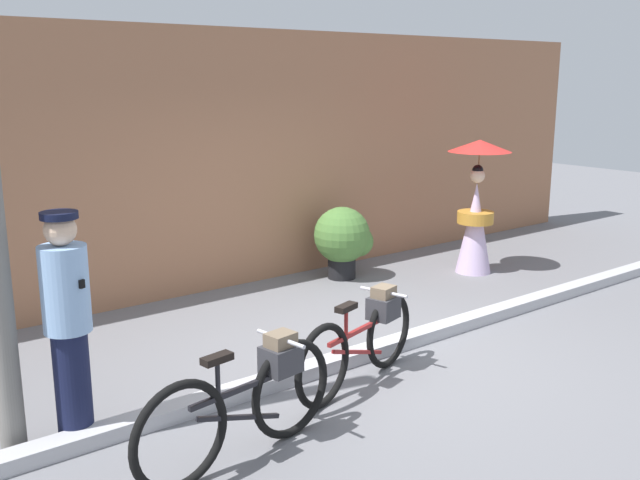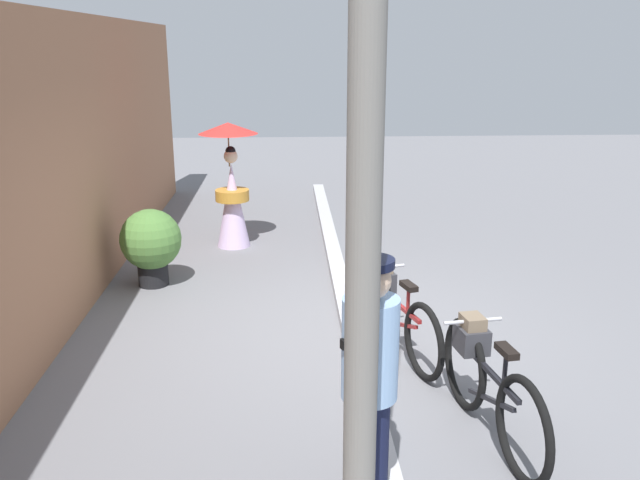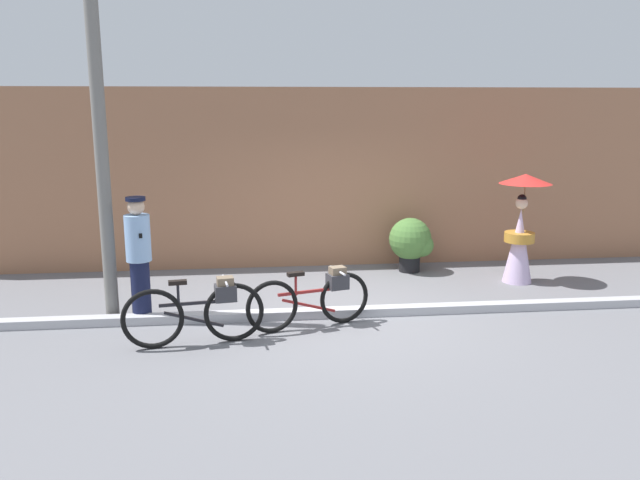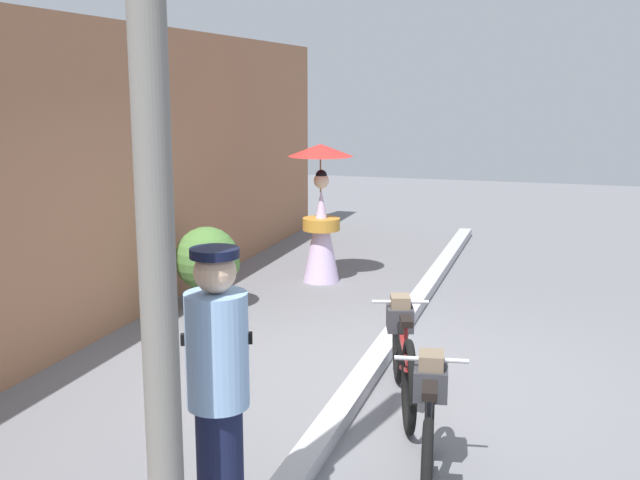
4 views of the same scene
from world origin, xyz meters
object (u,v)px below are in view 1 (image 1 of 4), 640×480
(bicycle_far_side, at_px, (363,337))
(person_with_parasol, at_px, (476,205))
(bicycle_near_officer, at_px, (247,399))
(person_officer, at_px, (68,321))
(potted_plant_by_door, at_px, (344,238))

(bicycle_far_side, bearing_deg, person_with_parasol, 26.81)
(bicycle_far_side, bearing_deg, bicycle_near_officer, -162.54)
(bicycle_near_officer, bearing_deg, person_officer, 130.47)
(bicycle_near_officer, distance_m, potted_plant_by_door, 4.68)
(person_with_parasol, height_order, potted_plant_by_door, person_with_parasol)
(bicycle_near_officer, bearing_deg, person_with_parasol, 24.23)
(bicycle_near_officer, xyz_separation_m, person_officer, (-0.86, 1.01, 0.48))
(person_officer, xyz_separation_m, person_with_parasol, (5.94, 1.27, 0.01))
(bicycle_near_officer, height_order, potted_plant_by_door, potted_plant_by_door)
(person_officer, distance_m, person_with_parasol, 6.08)
(bicycle_far_side, xyz_separation_m, person_with_parasol, (3.61, 1.82, 0.51))
(bicycle_far_side, bearing_deg, person_officer, 166.79)
(person_with_parasol, bearing_deg, person_officer, -167.91)
(bicycle_near_officer, bearing_deg, bicycle_far_side, 17.46)
(person_officer, relative_size, person_with_parasol, 0.95)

